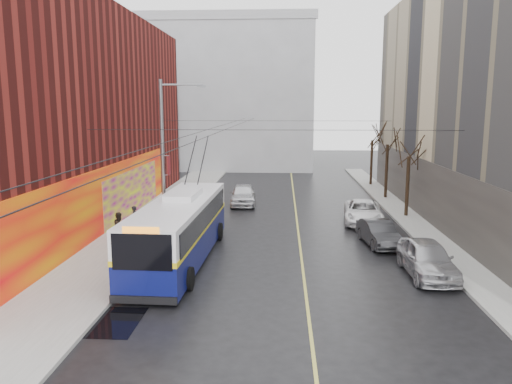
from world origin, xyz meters
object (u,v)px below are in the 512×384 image
tree_far (373,132)px  following_car (243,195)px  tree_mid (388,135)px  pedestrian_c (148,221)px  pedestrian_b (120,227)px  parked_car_c (363,212)px  streetlight_pole (165,154)px  parked_car_b (379,233)px  tree_near (410,145)px  pedestrian_a (135,219)px  parked_car_a (427,258)px  trolleybus (180,229)px

tree_far → following_car: size_ratio=1.40×
tree_mid → pedestrian_c: size_ratio=3.98×
following_car → tree_far: bearing=38.6°
pedestrian_b → parked_car_c: bearing=-51.6°
streetlight_pole → parked_car_b: size_ratio=2.17×
tree_far → tree_near: bearing=-90.0°
tree_mid → pedestrian_a: bearing=-143.8°
streetlight_pole → following_car: streetlight_pole is taller
tree_mid → parked_car_a: tree_mid is taller
following_car → tree_near: bearing=-21.4°
streetlight_pole → following_car: 11.31m
tree_mid → pedestrian_a: 21.71m
tree_near → trolleybus: 17.37m
trolleybus → parked_car_c: 13.50m
tree_mid → parked_car_b: bearing=-102.7°
trolleybus → following_car: (1.96, 14.36, -0.81)m
parked_car_b → following_car: bearing=119.3°
pedestrian_c → parked_car_a: bearing=-131.7°
tree_near → tree_mid: bearing=90.0°
tree_mid → pedestrian_c: (-16.24, -13.24, -4.26)m
streetlight_pole → tree_far: (15.14, 20.00, 0.30)m
trolleybus → parked_car_b: 10.82m
following_car → pedestrian_c: 11.20m
parked_car_c → pedestrian_c: size_ratio=3.09×
parked_car_b → tree_far: bearing=73.8°
tree_far → parked_car_b: size_ratio=1.59×
tree_near → tree_mid: size_ratio=0.96×
tree_far → pedestrian_b: size_ratio=3.96×
following_car → trolleybus: bearing=-100.4°
tree_near → parked_car_b: tree_near is taller
tree_near → pedestrian_c: 17.85m
pedestrian_a → pedestrian_c: 1.15m
tree_far → following_car: bearing=-138.8°
tree_near → pedestrian_c: bearing=-159.0°
streetlight_pole → following_car: size_ratio=1.91×
trolleybus → parked_car_b: bearing=19.5°
tree_near → pedestrian_a: size_ratio=4.05×
parked_car_b → pedestrian_a: bearing=165.9°
streetlight_pole → pedestrian_c: streetlight_pole is taller
tree_far → following_car: (-11.52, -10.08, -4.34)m
parked_car_a → parked_car_c: (-1.20, 10.38, -0.09)m
parked_car_a → pedestrian_b: bearing=163.0°
pedestrian_b → parked_car_b: bearing=-72.2°
tree_mid → tree_far: (0.00, 7.00, -0.11)m
tree_far → pedestrian_a: 26.37m
parked_car_c → following_car: 10.05m
parked_car_a → pedestrian_a: 16.52m
pedestrian_a → streetlight_pole: bearing=-120.4°
following_car → parked_car_a: bearing=-61.9°
tree_near → parked_car_b: 8.94m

